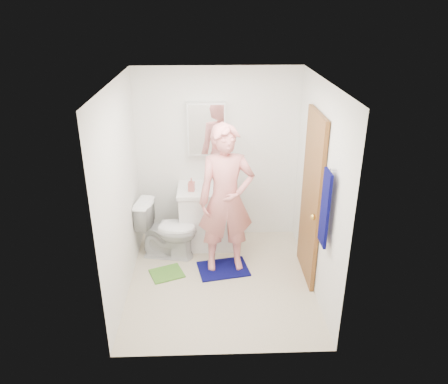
# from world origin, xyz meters

# --- Properties ---
(floor) EXTENTS (2.20, 2.40, 0.02)m
(floor) POSITION_xyz_m (0.00, 0.00, -0.01)
(floor) COLOR beige
(floor) RESTS_ON ground
(ceiling) EXTENTS (2.20, 2.40, 0.02)m
(ceiling) POSITION_xyz_m (0.00, 0.00, 2.41)
(ceiling) COLOR white
(ceiling) RESTS_ON ground
(wall_back) EXTENTS (2.20, 0.02, 2.40)m
(wall_back) POSITION_xyz_m (0.00, 1.21, 1.20)
(wall_back) COLOR white
(wall_back) RESTS_ON ground
(wall_front) EXTENTS (2.20, 0.02, 2.40)m
(wall_front) POSITION_xyz_m (0.00, -1.21, 1.20)
(wall_front) COLOR white
(wall_front) RESTS_ON ground
(wall_left) EXTENTS (0.02, 2.40, 2.40)m
(wall_left) POSITION_xyz_m (-1.11, 0.00, 1.20)
(wall_left) COLOR white
(wall_left) RESTS_ON ground
(wall_right) EXTENTS (0.02, 2.40, 2.40)m
(wall_right) POSITION_xyz_m (1.11, 0.00, 1.20)
(wall_right) COLOR white
(wall_right) RESTS_ON ground
(vanity_cabinet) EXTENTS (0.75, 0.55, 0.80)m
(vanity_cabinet) POSITION_xyz_m (-0.15, 0.91, 0.40)
(vanity_cabinet) COLOR white
(vanity_cabinet) RESTS_ON floor
(countertop) EXTENTS (0.79, 0.59, 0.05)m
(countertop) POSITION_xyz_m (-0.15, 0.91, 0.83)
(countertop) COLOR white
(countertop) RESTS_ON vanity_cabinet
(sink_basin) EXTENTS (0.40, 0.40, 0.03)m
(sink_basin) POSITION_xyz_m (-0.15, 0.91, 0.84)
(sink_basin) COLOR white
(sink_basin) RESTS_ON countertop
(faucet) EXTENTS (0.03, 0.03, 0.12)m
(faucet) POSITION_xyz_m (-0.15, 1.09, 0.91)
(faucet) COLOR silver
(faucet) RESTS_ON countertop
(medicine_cabinet) EXTENTS (0.50, 0.12, 0.70)m
(medicine_cabinet) POSITION_xyz_m (-0.15, 1.14, 1.60)
(medicine_cabinet) COLOR white
(medicine_cabinet) RESTS_ON wall_back
(mirror_panel) EXTENTS (0.46, 0.01, 0.66)m
(mirror_panel) POSITION_xyz_m (-0.15, 1.08, 1.60)
(mirror_panel) COLOR white
(mirror_panel) RESTS_ON wall_back
(door) EXTENTS (0.05, 0.80, 2.05)m
(door) POSITION_xyz_m (1.07, 0.15, 1.02)
(door) COLOR #925928
(door) RESTS_ON ground
(door_knob) EXTENTS (0.07, 0.07, 0.07)m
(door_knob) POSITION_xyz_m (1.03, -0.17, 0.95)
(door_knob) COLOR gold
(door_knob) RESTS_ON door
(towel) EXTENTS (0.03, 0.24, 0.80)m
(towel) POSITION_xyz_m (1.03, -0.57, 1.25)
(towel) COLOR #080950
(towel) RESTS_ON wall_right
(towel_hook) EXTENTS (0.06, 0.02, 0.02)m
(towel_hook) POSITION_xyz_m (1.07, -0.57, 1.67)
(towel_hook) COLOR silver
(towel_hook) RESTS_ON wall_right
(toilet) EXTENTS (0.84, 0.57, 0.79)m
(toilet) POSITION_xyz_m (-0.68, 0.63, 0.39)
(toilet) COLOR white
(toilet) RESTS_ON floor
(bath_mat) EXTENTS (0.69, 0.55, 0.02)m
(bath_mat) POSITION_xyz_m (0.04, 0.25, 0.01)
(bath_mat) COLOR #080950
(bath_mat) RESTS_ON floor
(green_rug) EXTENTS (0.48, 0.45, 0.02)m
(green_rug) POSITION_xyz_m (-0.67, 0.17, 0.01)
(green_rug) COLOR #529130
(green_rug) RESTS_ON floor
(soap_dispenser) EXTENTS (0.09, 0.10, 0.18)m
(soap_dispenser) POSITION_xyz_m (-0.35, 0.83, 0.94)
(soap_dispenser) COLOR #C5625B
(soap_dispenser) RESTS_ON countertop
(toothbrush_cup) EXTENTS (0.15, 0.15, 0.09)m
(toothbrush_cup) POSITION_xyz_m (0.05, 1.00, 0.90)
(toothbrush_cup) COLOR #6B387B
(toothbrush_cup) RESTS_ON countertop
(man) EXTENTS (0.71, 0.50, 1.86)m
(man) POSITION_xyz_m (0.08, 0.31, 0.95)
(man) COLOR #E48380
(man) RESTS_ON bath_mat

